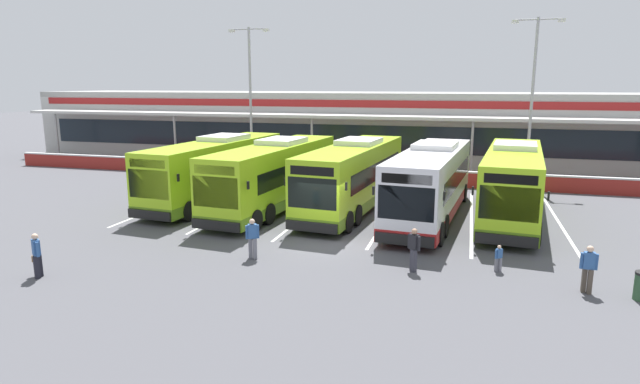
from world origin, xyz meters
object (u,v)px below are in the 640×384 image
(coach_bus_left_centre, at_px, (275,176))
(lamp_post_centre, at_px, (533,91))
(coach_bus_leftmost, at_px, (217,171))
(pedestrian_with_handbag, at_px, (37,254))
(pedestrian_in_dark_coat, at_px, (588,268))
(pedestrian_near_bin, at_px, (252,237))
(pedestrian_child, at_px, (499,257))
(coach_bus_rightmost, at_px, (512,184))
(pedestrian_approaching_bus, at_px, (414,248))
(coach_bus_centre, at_px, (353,177))
(coach_bus_right_centre, at_px, (431,184))
(lamp_post_west, at_px, (250,90))

(coach_bus_left_centre, xyz_separation_m, lamp_post_centre, (14.06, 11.24, 4.50))
(coach_bus_leftmost, relative_size, pedestrian_with_handbag, 7.61)
(pedestrian_in_dark_coat, bearing_deg, lamp_post_centre, 90.26)
(pedestrian_near_bin, bearing_deg, lamp_post_centre, 58.79)
(coach_bus_leftmost, bearing_deg, pedestrian_in_dark_coat, -27.50)
(pedestrian_near_bin, bearing_deg, pedestrian_child, 6.88)
(coach_bus_rightmost, xyz_separation_m, pedestrian_with_handbag, (-16.78, -13.49, -0.93))
(pedestrian_approaching_bus, xyz_separation_m, lamp_post_centre, (5.63, 19.27, 5.42))
(coach_bus_leftmost, bearing_deg, coach_bus_left_centre, -12.12)
(coach_bus_centre, xyz_separation_m, pedestrian_with_handbag, (-8.58, -13.27, -0.93))
(pedestrian_near_bin, xyz_separation_m, pedestrian_approaching_bus, (6.24, 0.32, 0.00))
(coach_bus_right_centre, xyz_separation_m, pedestrian_near_bin, (-6.23, -8.43, -0.91))
(lamp_post_west, bearing_deg, coach_bus_centre, -45.81)
(coach_bus_leftmost, height_order, lamp_post_west, lamp_post_west)
(pedestrian_in_dark_coat, bearing_deg, coach_bus_right_centre, 123.56)
(coach_bus_centre, distance_m, pedestrian_with_handbag, 15.83)
(coach_bus_right_centre, relative_size, lamp_post_centre, 1.12)
(pedestrian_approaching_bus, xyz_separation_m, lamp_post_west, (-14.86, 19.91, 5.42))
(coach_bus_left_centre, relative_size, coach_bus_rightmost, 1.00)
(coach_bus_right_centre, height_order, pedestrian_with_handbag, coach_bus_right_centre)
(pedestrian_with_handbag, xyz_separation_m, pedestrian_in_dark_coat, (18.52, 3.76, 0.02))
(coach_bus_leftmost, xyz_separation_m, coach_bus_right_centre, (12.37, -0.78, 0.00))
(coach_bus_centre, distance_m, lamp_post_west, 15.91)
(coach_bus_right_centre, relative_size, pedestrian_in_dark_coat, 7.61)
(pedestrian_approaching_bus, relative_size, lamp_post_west, 0.15)
(coach_bus_centre, bearing_deg, pedestrian_near_bin, -102.28)
(coach_bus_right_centre, xyz_separation_m, lamp_post_centre, (5.64, 11.17, 4.50))
(coach_bus_left_centre, bearing_deg, coach_bus_centre, 12.51)
(pedestrian_in_dark_coat, height_order, lamp_post_centre, lamp_post_centre)
(coach_bus_left_centre, xyz_separation_m, lamp_post_west, (-6.43, 11.87, 4.50))
(pedestrian_near_bin, bearing_deg, coach_bus_left_centre, 104.66)
(coach_bus_centre, xyz_separation_m, coach_bus_rightmost, (8.20, 0.22, 0.00))
(lamp_post_west, bearing_deg, pedestrian_with_handbag, -85.15)
(coach_bus_left_centre, bearing_deg, coach_bus_right_centre, 0.47)
(pedestrian_in_dark_coat, distance_m, pedestrian_approaching_bus, 5.75)
(coach_bus_left_centre, height_order, lamp_post_centre, lamp_post_centre)
(pedestrian_with_handbag, bearing_deg, pedestrian_near_bin, 31.21)
(lamp_post_centre, bearing_deg, coach_bus_rightmost, -99.29)
(lamp_post_west, bearing_deg, coach_bus_rightmost, -29.65)
(coach_bus_right_centre, distance_m, coach_bus_rightmost, 4.14)
(pedestrian_near_bin, bearing_deg, lamp_post_west, 113.06)
(coach_bus_leftmost, height_order, coach_bus_rightmost, same)
(coach_bus_leftmost, height_order, lamp_post_centre, lamp_post_centre)
(coach_bus_leftmost, relative_size, pedestrian_child, 12.28)
(pedestrian_in_dark_coat, relative_size, pedestrian_child, 1.61)
(coach_bus_rightmost, xyz_separation_m, pedestrian_approaching_bus, (-3.98, -9.19, -0.91))
(coach_bus_rightmost, xyz_separation_m, pedestrian_near_bin, (-10.22, -9.51, -0.91))
(coach_bus_centre, bearing_deg, coach_bus_left_centre, -167.49)
(coach_bus_rightmost, relative_size, pedestrian_near_bin, 7.61)
(coach_bus_right_centre, height_order, pedestrian_near_bin, coach_bus_right_centre)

